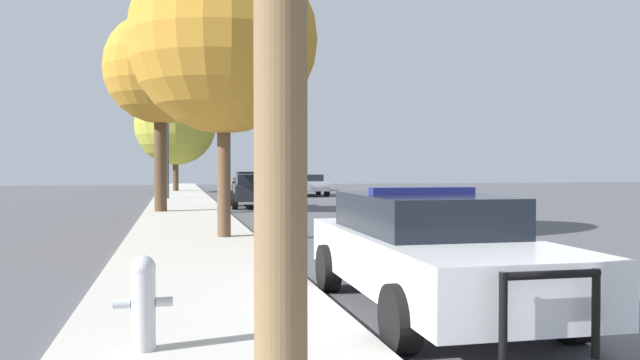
{
  "coord_description": "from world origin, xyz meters",
  "views": [
    {
      "loc": [
        -5.48,
        -7.63,
        1.77
      ],
      "look_at": [
        -1.02,
        11.51,
        1.35
      ],
      "focal_mm": 35.0,
      "sensor_mm": 36.0,
      "label": 1
    }
  ],
  "objects_px": {
    "traffic_light": "(191,122)",
    "tree_sidewalk_near": "(223,40)",
    "police_car": "(428,249)",
    "car_background_oncoming": "(308,184)",
    "tree_sidewalk_mid": "(160,69)",
    "fire_hydrant": "(143,300)",
    "car_background_distant": "(248,181)",
    "car_background_midblock": "(254,190)",
    "tree_sidewalk_far": "(175,125)"
  },
  "relations": [
    {
      "from": "car_background_midblock",
      "to": "tree_sidewalk_near",
      "type": "height_order",
      "value": "tree_sidewalk_near"
    },
    {
      "from": "traffic_light",
      "to": "tree_sidewalk_near",
      "type": "distance_m",
      "value": 18.47
    },
    {
      "from": "traffic_light",
      "to": "car_background_midblock",
      "type": "bearing_deg",
      "value": -67.65
    },
    {
      "from": "tree_sidewalk_near",
      "to": "police_car",
      "type": "bearing_deg",
      "value": -76.15
    },
    {
      "from": "fire_hydrant",
      "to": "car_background_oncoming",
      "type": "relative_size",
      "value": 0.19
    },
    {
      "from": "car_background_oncoming",
      "to": "car_background_distant",
      "type": "height_order",
      "value": "car_background_distant"
    },
    {
      "from": "car_background_distant",
      "to": "tree_sidewalk_near",
      "type": "height_order",
      "value": "tree_sidewalk_near"
    },
    {
      "from": "car_background_distant",
      "to": "tree_sidewalk_near",
      "type": "relative_size",
      "value": 0.61
    },
    {
      "from": "car_background_oncoming",
      "to": "tree_sidewalk_far",
      "type": "height_order",
      "value": "tree_sidewalk_far"
    },
    {
      "from": "tree_sidewalk_mid",
      "to": "traffic_light",
      "type": "bearing_deg",
      "value": 81.82
    },
    {
      "from": "fire_hydrant",
      "to": "tree_sidewalk_mid",
      "type": "relative_size",
      "value": 0.12
    },
    {
      "from": "car_background_oncoming",
      "to": "tree_sidewalk_mid",
      "type": "relative_size",
      "value": 0.62
    },
    {
      "from": "fire_hydrant",
      "to": "car_background_distant",
      "type": "height_order",
      "value": "car_background_distant"
    },
    {
      "from": "traffic_light",
      "to": "car_background_oncoming",
      "type": "relative_size",
      "value": 1.27
    },
    {
      "from": "police_car",
      "to": "tree_sidewalk_mid",
      "type": "bearing_deg",
      "value": -77.12
    },
    {
      "from": "car_background_oncoming",
      "to": "tree_sidewalk_far",
      "type": "relative_size",
      "value": 0.63
    },
    {
      "from": "tree_sidewalk_near",
      "to": "tree_sidewalk_mid",
      "type": "relative_size",
      "value": 0.93
    },
    {
      "from": "traffic_light",
      "to": "car_background_midblock",
      "type": "xyz_separation_m",
      "value": [
        2.52,
        -6.12,
        -3.35
      ]
    },
    {
      "from": "car_background_oncoming",
      "to": "tree_sidewalk_near",
      "type": "bearing_deg",
      "value": 75.61
    },
    {
      "from": "tree_sidewalk_far",
      "to": "traffic_light",
      "type": "bearing_deg",
      "value": -85.67
    },
    {
      "from": "tree_sidewalk_near",
      "to": "tree_sidewalk_mid",
      "type": "xyz_separation_m",
      "value": [
        -1.63,
        8.99,
        0.64
      ]
    },
    {
      "from": "traffic_light",
      "to": "tree_sidewalk_far",
      "type": "distance_m",
      "value": 10.53
    },
    {
      "from": "police_car",
      "to": "tree_sidewalk_mid",
      "type": "distance_m",
      "value": 17.61
    },
    {
      "from": "car_background_distant",
      "to": "tree_sidewalk_mid",
      "type": "relative_size",
      "value": 0.57
    },
    {
      "from": "tree_sidewalk_near",
      "to": "tree_sidewalk_far",
      "type": "distance_m",
      "value": 28.97
    },
    {
      "from": "car_background_oncoming",
      "to": "tree_sidewalk_mid",
      "type": "distance_m",
      "value": 16.66
    },
    {
      "from": "car_background_oncoming",
      "to": "car_background_distant",
      "type": "distance_m",
      "value": 8.53
    },
    {
      "from": "tree_sidewalk_near",
      "to": "car_background_distant",
      "type": "bearing_deg",
      "value": 82.48
    },
    {
      "from": "traffic_light",
      "to": "car_background_distant",
      "type": "distance_m",
      "value": 13.34
    },
    {
      "from": "car_background_midblock",
      "to": "tree_sidewalk_far",
      "type": "relative_size",
      "value": 0.56
    },
    {
      "from": "police_car",
      "to": "traffic_light",
      "type": "height_order",
      "value": "traffic_light"
    },
    {
      "from": "tree_sidewalk_near",
      "to": "tree_sidewalk_far",
      "type": "xyz_separation_m",
      "value": [
        -1.07,
        28.95,
        -0.1
      ]
    },
    {
      "from": "tree_sidewalk_near",
      "to": "car_background_midblock",
      "type": "bearing_deg",
      "value": 79.69
    },
    {
      "from": "fire_hydrant",
      "to": "tree_sidewalk_near",
      "type": "bearing_deg",
      "value": 81.13
    },
    {
      "from": "car_background_distant",
      "to": "car_background_midblock",
      "type": "distance_m",
      "value": 18.37
    },
    {
      "from": "tree_sidewalk_mid",
      "to": "fire_hydrant",
      "type": "bearing_deg",
      "value": -89.26
    },
    {
      "from": "car_background_distant",
      "to": "tree_sidewalk_mid",
      "type": "xyz_separation_m",
      "value": [
        -5.68,
        -21.63,
        4.61
      ]
    },
    {
      "from": "tree_sidewalk_far",
      "to": "tree_sidewalk_near",
      "type": "bearing_deg",
      "value": -87.89
    },
    {
      "from": "car_background_distant",
      "to": "tree_sidewalk_mid",
      "type": "distance_m",
      "value": 22.84
    },
    {
      "from": "traffic_light",
      "to": "tree_sidewalk_mid",
      "type": "relative_size",
      "value": 0.78
    },
    {
      "from": "police_car",
      "to": "fire_hydrant",
      "type": "distance_m",
      "value": 3.55
    },
    {
      "from": "car_background_oncoming",
      "to": "car_background_distant",
      "type": "xyz_separation_m",
      "value": [
        -2.79,
        8.06,
        0.04
      ]
    },
    {
      "from": "traffic_light",
      "to": "car_background_oncoming",
      "type": "height_order",
      "value": "traffic_light"
    },
    {
      "from": "police_car",
      "to": "traffic_light",
      "type": "distance_m",
      "value": 26.4
    },
    {
      "from": "tree_sidewalk_far",
      "to": "tree_sidewalk_mid",
      "type": "relative_size",
      "value": 0.99
    },
    {
      "from": "tree_sidewalk_near",
      "to": "tree_sidewalk_mid",
      "type": "bearing_deg",
      "value": 100.29
    },
    {
      "from": "tree_sidewalk_far",
      "to": "car_background_midblock",
      "type": "bearing_deg",
      "value": -78.73
    },
    {
      "from": "traffic_light",
      "to": "tree_sidewalk_near",
      "type": "xyz_separation_m",
      "value": [
        0.27,
        -18.46,
        0.61
      ]
    },
    {
      "from": "fire_hydrant",
      "to": "traffic_light",
      "type": "relative_size",
      "value": 0.15
    },
    {
      "from": "fire_hydrant",
      "to": "traffic_light",
      "type": "bearing_deg",
      "value": 87.64
    }
  ]
}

